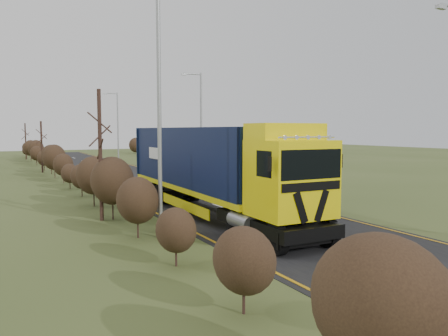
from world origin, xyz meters
TOP-DOWN VIEW (x-y plane):
  - ground at (0.00, 0.00)m, footprint 160.00×160.00m
  - road at (0.00, 10.00)m, footprint 8.00×120.00m
  - layby at (6.50, 20.00)m, footprint 6.00×18.00m
  - lane_markings at (0.00, 9.69)m, footprint 7.52×116.00m
  - hedgerow at (-6.00, 7.89)m, footprint 2.24×102.04m
  - lorry at (-1.53, 2.70)m, footprint 3.09×15.95m
  - car_red_hatchback at (7.47, 14.67)m, footprint 2.05×4.08m
  - car_blue_sedan at (7.85, 26.15)m, footprint 1.83×4.40m
  - streetlight_mid at (5.68, 19.29)m, footprint 1.97×0.19m
  - streetlight_far at (4.48, 43.63)m, footprint 1.97×0.19m
  - left_pole at (-5.20, -0.38)m, footprint 0.16×0.16m
  - speed_sign at (4.26, 14.93)m, footprint 0.73×0.10m
  - warning_board at (4.46, 26.77)m, footprint 0.62×0.11m

SIDE VIEW (x-z plane):
  - ground at x=0.00m, z-range 0.00..0.00m
  - road at x=0.00m, z-range 0.00..0.02m
  - layby at x=6.50m, z-range 0.00..0.02m
  - lane_markings at x=0.00m, z-range 0.03..0.03m
  - car_red_hatchback at x=7.47m, z-range 0.00..1.33m
  - car_blue_sedan at x=7.85m, z-range 0.00..1.42m
  - warning_board at x=4.46m, z-range 0.15..1.78m
  - hedgerow at x=-6.00m, z-range -1.41..4.64m
  - speed_sign at x=4.26m, z-range 0.56..3.19m
  - lorry at x=-1.53m, z-range 0.30..4.73m
  - left_pole at x=-5.20m, z-range 0.00..9.99m
  - streetlight_mid at x=5.68m, z-range 0.48..9.73m
  - streetlight_far at x=4.48m, z-range 0.48..9.77m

